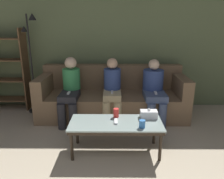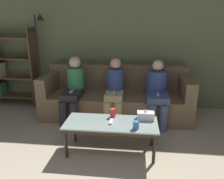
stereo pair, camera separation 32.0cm
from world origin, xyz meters
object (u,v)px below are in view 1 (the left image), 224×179
tissue_box (149,114)px  standing_lamp (31,54)px  cup_near_left (142,124)px  couch (112,98)px  cup_near_right (116,113)px  seated_person_mid_right (154,89)px  game_remote (116,121)px  seated_person_left_end (70,88)px  seated_person_mid_left (112,89)px  coffee_table (116,125)px

tissue_box → standing_lamp: (-1.94, 1.25, 0.63)m
cup_near_left → tissue_box: (0.12, 0.29, 0.00)m
couch → tissue_box: couch is taller
couch → cup_near_left: bearing=-75.2°
cup_near_right → seated_person_mid_right: (0.65, 0.85, 0.09)m
cup_near_right → tissue_box: tissue_box is taller
game_remote → standing_lamp: 2.15m
couch → tissue_box: 1.21m
seated_person_left_end → seated_person_mid_right: size_ratio=1.03×
cup_near_right → standing_lamp: 2.04m
tissue_box → seated_person_mid_left: size_ratio=0.21×
coffee_table → seated_person_mid_right: bearing=57.2°
tissue_box → standing_lamp: bearing=147.2°
tissue_box → seated_person_left_end: (-1.19, 0.85, 0.10)m
seated_person_mid_right → coffee_table: bearing=-122.8°
coffee_table → seated_person_mid_left: (-0.05, 1.01, 0.18)m
couch → seated_person_mid_left: bearing=-90.0°
seated_person_left_end → seated_person_mid_left: bearing=1.6°
game_remote → couch: bearing=92.5°
seated_person_left_end → seated_person_mid_right: 1.41m
seated_person_mid_left → seated_person_mid_right: (0.70, 0.00, 0.00)m
couch → seated_person_mid_right: 0.78m
standing_lamp → cup_near_left: bearing=-40.2°
tissue_box → seated_person_mid_right: bearing=76.1°
seated_person_mid_left → seated_person_mid_right: size_ratio=1.02×
coffee_table → cup_near_right: size_ratio=9.92×
couch → game_remote: couch is taller
couch → standing_lamp: bearing=174.3°
coffee_table → standing_lamp: size_ratio=0.66×
seated_person_left_end → cup_near_right: bearing=-47.4°
couch → cup_near_left: 1.44m
cup_near_left → game_remote: cup_near_left is taller
tissue_box → seated_person_mid_left: 1.00m
cup_near_left → standing_lamp: bearing=139.8°
seated_person_mid_right → cup_near_right: bearing=-127.2°
cup_near_right → standing_lamp: size_ratio=0.07×
game_remote → cup_near_left: bearing=-25.4°
game_remote → coffee_table: bearing=92.7°
coffee_table → game_remote: game_remote is taller
cup_near_right → seated_person_mid_left: 0.85m
seated_person_mid_left → coffee_table: bearing=-87.0°
coffee_table → seated_person_left_end: 1.26m
game_remote → standing_lamp: size_ratio=0.08×
cup_near_right → seated_person_left_end: seated_person_left_end is taller
cup_near_right → seated_person_mid_right: bearing=52.8°
cup_near_left → seated_person_mid_left: bearing=107.5°
cup_near_left → seated_person_left_end: size_ratio=0.09×
standing_lamp → game_remote: bearing=-42.7°
coffee_table → seated_person_mid_left: bearing=93.0°
coffee_table → game_remote: 0.05m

